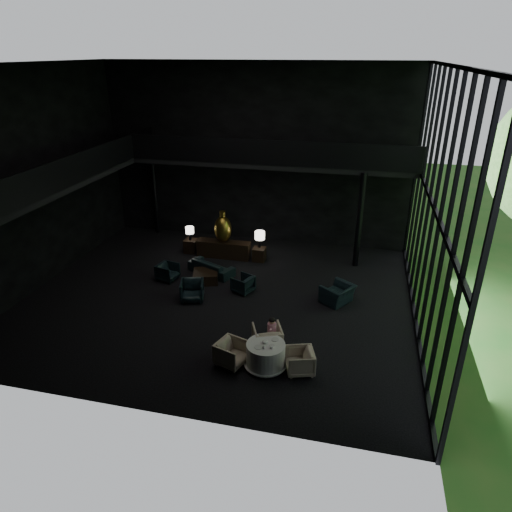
% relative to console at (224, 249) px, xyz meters
% --- Properties ---
extents(floor, '(14.00, 12.00, 0.02)m').
position_rel_console_xyz_m(floor, '(0.89, -3.52, -0.37)').
color(floor, black).
rests_on(floor, ground).
extents(ceiling, '(14.00, 12.00, 0.02)m').
position_rel_console_xyz_m(ceiling, '(0.89, -3.52, 7.63)').
color(ceiling, black).
rests_on(ceiling, ground).
extents(wall_back, '(14.00, 0.04, 8.00)m').
position_rel_console_xyz_m(wall_back, '(0.89, 2.48, 3.63)').
color(wall_back, black).
rests_on(wall_back, ground).
extents(wall_front, '(14.00, 0.04, 8.00)m').
position_rel_console_xyz_m(wall_front, '(0.89, -9.52, 3.63)').
color(wall_front, black).
rests_on(wall_front, ground).
extents(wall_left, '(0.04, 12.00, 8.00)m').
position_rel_console_xyz_m(wall_left, '(-6.11, -3.52, 3.63)').
color(wall_left, black).
rests_on(wall_left, ground).
extents(curtain_wall, '(0.20, 12.00, 8.00)m').
position_rel_console_xyz_m(curtain_wall, '(7.84, -3.52, 3.63)').
color(curtain_wall, black).
rests_on(curtain_wall, ground).
extents(mezzanine_left, '(2.00, 12.00, 0.25)m').
position_rel_console_xyz_m(mezzanine_left, '(-5.11, -3.52, 3.63)').
color(mezzanine_left, black).
rests_on(mezzanine_left, wall_left).
extents(mezzanine_back, '(12.00, 2.00, 0.25)m').
position_rel_console_xyz_m(mezzanine_back, '(1.89, 1.48, 3.63)').
color(mezzanine_back, black).
rests_on(mezzanine_back, wall_back).
extents(railing_left, '(0.06, 12.00, 1.00)m').
position_rel_console_xyz_m(railing_left, '(-4.11, -3.52, 4.23)').
color(railing_left, black).
rests_on(railing_left, mezzanine_left).
extents(railing_back, '(12.00, 0.06, 1.00)m').
position_rel_console_xyz_m(railing_back, '(1.89, 0.48, 4.23)').
color(railing_back, black).
rests_on(railing_back, mezzanine_back).
extents(column_nw, '(0.24, 0.24, 4.00)m').
position_rel_console_xyz_m(column_nw, '(-4.11, 2.18, 1.63)').
color(column_nw, black).
rests_on(column_nw, floor).
extents(column_ne, '(0.24, 0.24, 4.00)m').
position_rel_console_xyz_m(column_ne, '(5.69, 0.48, 1.63)').
color(column_ne, black).
rests_on(column_ne, floor).
extents(console, '(2.35, 0.53, 0.75)m').
position_rel_console_xyz_m(console, '(0.00, 0.00, 0.00)').
color(console, black).
rests_on(console, floor).
extents(bronze_urn, '(0.74, 0.74, 1.39)m').
position_rel_console_xyz_m(bronze_urn, '(-0.00, -0.01, 0.97)').
color(bronze_urn, '#A97C21').
rests_on(bronze_urn, console).
extents(side_table_left, '(0.55, 0.55, 0.61)m').
position_rel_console_xyz_m(side_table_left, '(-1.60, 0.20, -0.07)').
color(side_table_left, black).
rests_on(side_table_left, floor).
extents(table_lamp_left, '(0.37, 0.37, 0.62)m').
position_rel_console_xyz_m(table_lamp_left, '(-1.60, 0.16, 0.68)').
color(table_lamp_left, black).
rests_on(table_lamp_left, side_table_left).
extents(side_table_right, '(0.53, 0.53, 0.58)m').
position_rel_console_xyz_m(side_table_right, '(1.60, 0.01, -0.08)').
color(side_table_right, black).
rests_on(side_table_right, floor).
extents(table_lamp_right, '(0.43, 0.43, 0.72)m').
position_rel_console_xyz_m(table_lamp_right, '(1.60, 0.12, 0.73)').
color(table_lamp_right, black).
rests_on(table_lamp_right, side_table_right).
extents(sofa, '(1.92, 1.25, 0.73)m').
position_rel_console_xyz_m(sofa, '(-0.02, -1.65, -0.01)').
color(sofa, '#13222E').
rests_on(sofa, floor).
extents(lounge_armchair_west, '(0.80, 0.83, 0.72)m').
position_rel_console_xyz_m(lounge_armchair_west, '(-1.52, -2.60, -0.01)').
color(lounge_armchair_west, black).
rests_on(lounge_armchair_west, floor).
extents(lounge_armchair_east, '(0.81, 0.83, 0.67)m').
position_rel_console_xyz_m(lounge_armchair_east, '(1.63, -2.87, -0.04)').
color(lounge_armchair_east, black).
rests_on(lounge_armchair_east, floor).
extents(lounge_armchair_south, '(1.04, 1.00, 0.89)m').
position_rel_console_xyz_m(lounge_armchair_south, '(-0.01, -3.89, 0.07)').
color(lounge_armchair_south, '#20353D').
rests_on(lounge_armchair_south, floor).
extents(window_armchair, '(1.16, 1.26, 0.92)m').
position_rel_console_xyz_m(window_armchair, '(5.15, -2.88, 0.09)').
color(window_armchair, black).
rests_on(window_armchair, floor).
extents(coffee_table, '(1.19, 1.19, 0.42)m').
position_rel_console_xyz_m(coffee_table, '(-0.02, -2.38, -0.16)').
color(coffee_table, black).
rests_on(coffee_table, floor).
extents(dining_table, '(1.27, 1.27, 0.75)m').
position_rel_console_xyz_m(dining_table, '(3.40, -7.03, -0.05)').
color(dining_table, white).
rests_on(dining_table, floor).
extents(dining_chair_north, '(1.19, 1.16, 0.95)m').
position_rel_console_xyz_m(dining_chair_north, '(3.28, -6.22, 0.10)').
color(dining_chair_north, '#A89C8C').
rests_on(dining_chair_north, floor).
extents(dining_chair_east, '(0.90, 0.94, 0.78)m').
position_rel_console_xyz_m(dining_chair_east, '(4.39, -7.07, 0.02)').
color(dining_chair_east, tan).
rests_on(dining_chair_east, floor).
extents(dining_chair_west, '(0.99, 1.03, 0.85)m').
position_rel_console_xyz_m(dining_chair_west, '(2.42, -7.16, 0.05)').
color(dining_chair_west, '#A0957E').
rests_on(dining_chair_west, floor).
extents(child, '(0.27, 0.27, 0.59)m').
position_rel_console_xyz_m(child, '(3.39, -6.09, 0.37)').
color(child, pink).
rests_on(child, dining_chair_north).
extents(plate_a, '(0.25, 0.25, 0.01)m').
position_rel_console_xyz_m(plate_a, '(3.23, -7.23, 0.38)').
color(plate_a, white).
rests_on(plate_a, dining_table).
extents(plate_b, '(0.24, 0.24, 0.01)m').
position_rel_console_xyz_m(plate_b, '(3.61, -6.76, 0.38)').
color(plate_b, white).
rests_on(plate_b, dining_table).
extents(saucer, '(0.18, 0.18, 0.01)m').
position_rel_console_xyz_m(saucer, '(3.58, -7.06, 0.38)').
color(saucer, white).
rests_on(saucer, dining_table).
extents(coffee_cup, '(0.10, 0.10, 0.06)m').
position_rel_console_xyz_m(coffee_cup, '(3.59, -7.19, 0.42)').
color(coffee_cup, white).
rests_on(coffee_cup, saucer).
extents(cereal_bowl, '(0.17, 0.17, 0.08)m').
position_rel_console_xyz_m(cereal_bowl, '(3.36, -6.99, 0.42)').
color(cereal_bowl, white).
rests_on(cereal_bowl, dining_table).
extents(cream_pot, '(0.08, 0.08, 0.07)m').
position_rel_console_xyz_m(cream_pot, '(3.38, -7.26, 0.41)').
color(cream_pot, '#99999E').
rests_on(cream_pot, dining_table).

